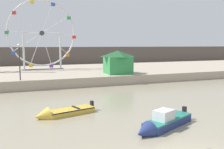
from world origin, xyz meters
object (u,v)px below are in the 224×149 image
Objects in this scene: ferris_wheel_white_frame at (42,35)px; promenade_lamp_near at (19,56)px; motorboat_mustard_yellow at (60,113)px; carnival_booth_green_kiosk at (118,62)px; motorboat_navy_blue at (162,123)px.

promenade_lamp_near is at bearing -107.59° from ferris_wheel_white_frame.
motorboat_mustard_yellow is 16.89m from carnival_booth_green_kiosk.
ferris_wheel_white_frame is 12.28m from promenade_lamp_near.
ferris_wheel_white_frame reaches higher than carnival_booth_green_kiosk.
promenade_lamp_near is at bearing -90.96° from motorboat_navy_blue.
motorboat_mustard_yellow is 1.16× the size of promenade_lamp_near.
ferris_wheel_white_frame reaches higher than motorboat_mustard_yellow.
motorboat_navy_blue is at bearing -100.55° from carnival_booth_green_kiosk.
motorboat_navy_blue is 18.12m from promenade_lamp_near.
motorboat_navy_blue is 7.07m from motorboat_mustard_yellow.
motorboat_navy_blue is at bearing 120.45° from motorboat_mustard_yellow.
motorboat_navy_blue is 0.47× the size of ferris_wheel_white_frame.
promenade_lamp_near is (-3.61, -11.40, -2.78)m from ferris_wheel_white_frame.
carnival_booth_green_kiosk is at bearing -47.31° from ferris_wheel_white_frame.
motorboat_navy_blue is 1.09× the size of motorboat_mustard_yellow.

